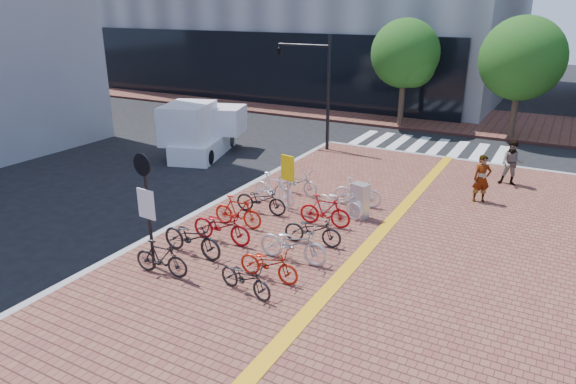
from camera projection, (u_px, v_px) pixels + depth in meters
The scene contains 28 objects.
ground at pixel (283, 257), 14.58m from camera, with size 120.00×120.00×0.00m, color black.
tactile_strip at pixel (245, 382), 9.51m from camera, with size 0.40×34.00×0.01m, color orange.
kerb_west at pixel (35, 301), 12.24m from camera, with size 0.25×34.00×0.15m, color gray.
kerb_north at pixel (471, 162), 23.09m from camera, with size 14.00×0.25×0.15m, color gray.
far_sidewalk at pixel (448, 119), 31.86m from camera, with size 70.00×8.00×0.15m, color brown.
crosswalk at pixel (427, 147), 25.89m from camera, with size 7.50×4.00×0.01m.
street_trees at pixel (544, 62), 25.28m from camera, with size 16.20×4.60×6.35m.
bike_0 at pixel (161, 258), 13.17m from camera, with size 0.44×1.56×0.94m, color black.
bike_1 at pixel (192, 237), 14.19m from camera, with size 0.70×2.01×1.06m, color black.
bike_2 at pixel (222, 226), 14.98m from camera, with size 0.68×1.94×1.02m, color #9D0B13.
bike_3 at pixel (238, 212), 16.04m from camera, with size 0.47×1.67×1.00m, color red.
bike_4 at pixel (261, 200), 17.09m from camera, with size 0.63×1.80×0.94m, color black.
bike_5 at pixel (274, 189), 17.86m from camera, with size 0.52×1.85×1.11m, color white.
bike_6 at pixel (297, 182), 18.85m from camera, with size 0.62×1.78×0.94m, color #B4B3B8.
bike_7 at pixel (245, 278), 12.30m from camera, with size 0.56×1.62×0.85m, color black.
bike_8 at pixel (269, 264), 12.94m from camera, with size 0.59×1.69×0.89m, color #A81C0C.
bike_9 at pixel (293, 243), 13.86m from camera, with size 0.70×2.00×1.05m, color #BCBCC1.
bike_10 at pixel (313, 230), 14.85m from camera, with size 0.60×1.73×0.91m, color black.
bike_11 at pixel (325, 211), 16.09m from camera, with size 0.47×1.67×1.01m, color #A30B0F.
bike_12 at pixel (339, 202), 16.91m from camera, with size 0.62×1.77×0.93m, color white.
bike_13 at pixel (358, 192), 17.69m from camera, with size 0.48×1.69×1.02m, color silver.
pedestrian_a at pixel (482, 179), 17.98m from camera, with size 0.62×0.41×1.70m, color gray.
pedestrian_b at pixel (512, 163), 19.65m from camera, with size 0.86×0.67×1.76m, color #505366.
utility_box at pixel (360, 201), 16.69m from camera, with size 0.53×0.39×1.17m, color #B5B6BA.
yellow_sign at pixel (288, 173), 16.91m from camera, with size 0.53×0.18×1.97m.
notice_sign at pixel (146, 198), 12.97m from camera, with size 0.59×0.15×3.16m.
traffic_light_pole at pixel (305, 71), 24.16m from camera, with size 2.86×1.10×5.32m.
box_truck at pixel (202, 130), 24.08m from camera, with size 3.09×4.71×2.52m.
Camera 1 is at (6.40, -11.39, 6.73)m, focal length 32.00 mm.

